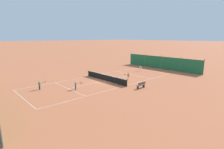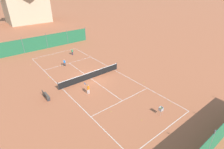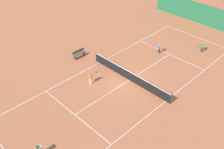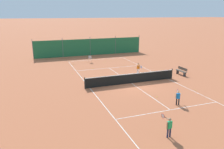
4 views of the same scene
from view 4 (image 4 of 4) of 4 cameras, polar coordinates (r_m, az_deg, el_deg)
ground_plane at (r=21.04m, az=5.07°, el=-2.28°), size 600.00×600.00×0.00m
court_line_markings at (r=21.04m, az=5.07°, el=-2.27°), size 8.25×23.85×0.01m
tennis_net at (r=20.89m, az=5.11°, el=-0.98°), size 9.18×0.08×1.06m
windscreen_fence_near at (r=35.05m, az=-5.71°, el=7.15°), size 17.28×0.08×2.90m
player_near_baseline at (r=12.40m, az=14.63°, el=-12.78°), size 0.38×0.99×1.13m
player_far_service at (r=24.20m, az=6.91°, el=1.79°), size 0.41×1.03×1.20m
player_near_service at (r=16.64m, az=16.86°, el=-5.53°), size 0.63×0.87×1.09m
tennis_ball_mid_court at (r=29.16m, az=-10.03°, el=2.70°), size 0.07×0.07×0.07m
tennis_ball_near_corner at (r=20.38m, az=20.90°, el=-3.80°), size 0.07×0.07×0.07m
tennis_ball_alley_left at (r=26.58m, az=-5.13°, el=1.62°), size 0.07×0.07×0.07m
tennis_ball_by_net_left at (r=30.06m, az=-1.82°, el=3.32°), size 0.07×0.07×0.07m
tennis_ball_service_box at (r=28.05m, az=2.92°, el=2.41°), size 0.07×0.07×0.07m
tennis_ball_by_net_right at (r=24.56m, az=-10.27°, el=0.24°), size 0.07×0.07×0.07m
tennis_ball_alley_right at (r=17.93m, az=11.66°, el=-5.69°), size 0.07×0.07×0.07m
ball_hopper at (r=29.95m, az=-5.75°, el=4.43°), size 0.36×0.36×0.89m
courtside_bench at (r=24.81m, az=17.71°, el=0.89°), size 0.36×1.50×0.84m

